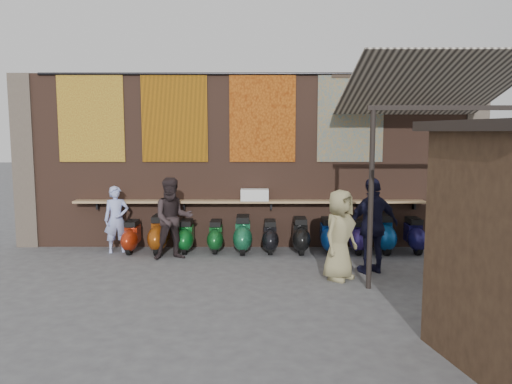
# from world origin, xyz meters

# --- Properties ---
(ground) EXTENTS (70.00, 70.00, 0.00)m
(ground) POSITION_xyz_m (0.00, 0.00, 0.00)
(ground) COLOR #474749
(ground) RESTS_ON ground
(brick_wall) EXTENTS (10.00, 0.40, 4.00)m
(brick_wall) POSITION_xyz_m (0.00, 2.70, 2.00)
(brick_wall) COLOR brown
(brick_wall) RESTS_ON ground
(pier_left) EXTENTS (0.50, 0.50, 4.00)m
(pier_left) POSITION_xyz_m (-5.20, 2.70, 2.00)
(pier_left) COLOR #4C4238
(pier_left) RESTS_ON ground
(pier_right) EXTENTS (0.50, 0.50, 4.00)m
(pier_right) POSITION_xyz_m (5.20, 2.70, 2.00)
(pier_right) COLOR #4C4238
(pier_right) RESTS_ON ground
(eating_counter) EXTENTS (8.00, 0.32, 0.05)m
(eating_counter) POSITION_xyz_m (0.00, 2.33, 1.10)
(eating_counter) COLOR #9E7A51
(eating_counter) RESTS_ON brick_wall
(shelf_box) EXTENTS (0.63, 0.29, 0.26)m
(shelf_box) POSITION_xyz_m (0.12, 2.30, 1.26)
(shelf_box) COLOR white
(shelf_box) RESTS_ON eating_counter
(tapestry_redgold) EXTENTS (1.50, 0.02, 2.00)m
(tapestry_redgold) POSITION_xyz_m (-3.60, 2.48, 3.00)
(tapestry_redgold) COLOR maroon
(tapestry_redgold) RESTS_ON brick_wall
(tapestry_sun) EXTENTS (1.50, 0.02, 2.00)m
(tapestry_sun) POSITION_xyz_m (-1.70, 2.48, 3.00)
(tapestry_sun) COLOR orange
(tapestry_sun) RESTS_ON brick_wall
(tapestry_orange) EXTENTS (1.50, 0.02, 2.00)m
(tapestry_orange) POSITION_xyz_m (0.30, 2.48, 3.00)
(tapestry_orange) COLOR #AE5715
(tapestry_orange) RESTS_ON brick_wall
(tapestry_multi) EXTENTS (1.50, 0.02, 2.00)m
(tapestry_multi) POSITION_xyz_m (2.30, 2.48, 3.00)
(tapestry_multi) COLOR #246084
(tapestry_multi) RESTS_ON brick_wall
(hang_rail) EXTENTS (9.50, 0.06, 0.06)m
(hang_rail) POSITION_xyz_m (0.00, 2.47, 3.98)
(hang_rail) COLOR black
(hang_rail) RESTS_ON brick_wall
(scooter_stool_0) EXTENTS (0.33, 0.74, 0.71)m
(scooter_stool_0) POSITION_xyz_m (-2.63, 1.98, 0.35)
(scooter_stool_0) COLOR maroon
(scooter_stool_0) RESTS_ON ground
(scooter_stool_1) EXTENTS (0.39, 0.87, 0.83)m
(scooter_stool_1) POSITION_xyz_m (-2.00, 1.96, 0.41)
(scooter_stool_1) COLOR #7D380B
(scooter_stool_1) RESTS_ON ground
(scooter_stool_2) EXTENTS (0.34, 0.75, 0.72)m
(scooter_stool_2) POSITION_xyz_m (-1.41, 2.01, 0.36)
(scooter_stool_2) COLOR #0C591E
(scooter_stool_2) RESTS_ON ground
(scooter_stool_3) EXTENTS (0.33, 0.74, 0.70)m
(scooter_stool_3) POSITION_xyz_m (-0.75, 2.04, 0.35)
(scooter_stool_3) COLOR #0F4E1D
(scooter_stool_3) RESTS_ON ground
(scooter_stool_4) EXTENTS (0.39, 0.86, 0.82)m
(scooter_stool_4) POSITION_xyz_m (-0.14, 1.97, 0.41)
(scooter_stool_4) COLOR #165B38
(scooter_stool_4) RESTS_ON ground
(scooter_stool_5) EXTENTS (0.34, 0.75, 0.71)m
(scooter_stool_5) POSITION_xyz_m (0.47, 1.99, 0.36)
(scooter_stool_5) COLOR black
(scooter_stool_5) RESTS_ON ground
(scooter_stool_6) EXTENTS (0.37, 0.82, 0.77)m
(scooter_stool_6) POSITION_xyz_m (1.14, 1.95, 0.39)
(scooter_stool_6) COLOR black
(scooter_stool_6) RESTS_ON ground
(scooter_stool_7) EXTENTS (0.36, 0.81, 0.77)m
(scooter_stool_7) POSITION_xyz_m (1.77, 1.96, 0.38)
(scooter_stool_7) COLOR navy
(scooter_stool_7) RESTS_ON ground
(scooter_stool_8) EXTENTS (0.34, 0.76, 0.72)m
(scooter_stool_8) POSITION_xyz_m (2.39, 1.97, 0.36)
(scooter_stool_8) COLOR navy
(scooter_stool_8) RESTS_ON ground
(scooter_stool_9) EXTENTS (0.40, 0.89, 0.85)m
(scooter_stool_9) POSITION_xyz_m (3.00, 1.99, 0.42)
(scooter_stool_9) COLOR navy
(scooter_stool_9) RESTS_ON ground
(scooter_stool_10) EXTENTS (0.36, 0.81, 0.77)m
(scooter_stool_10) POSITION_xyz_m (3.70, 1.99, 0.38)
(scooter_stool_10) COLOR #151246
(scooter_stool_10) RESTS_ON ground
(diner_left) EXTENTS (0.64, 0.53, 1.49)m
(diner_left) POSITION_xyz_m (-2.96, 2.00, 0.74)
(diner_left) COLOR #A0AEE9
(diner_left) RESTS_ON ground
(diner_right) EXTENTS (1.00, 0.87, 1.74)m
(diner_right) POSITION_xyz_m (-1.60, 1.40, 0.87)
(diner_right) COLOR #2B2123
(diner_right) RESTS_ON ground
(shopper_navy) EXTENTS (1.16, 0.77, 1.83)m
(shopper_navy) POSITION_xyz_m (2.37, 0.36, 0.91)
(shopper_navy) COLOR black
(shopper_navy) RESTS_ON ground
(shopper_grey) EXTENTS (1.21, 0.98, 1.63)m
(shopper_grey) POSITION_xyz_m (4.39, 0.27, 0.82)
(shopper_grey) COLOR slate
(shopper_grey) RESTS_ON ground
(shopper_tan) EXTENTS (0.93, 0.95, 1.65)m
(shopper_tan) POSITION_xyz_m (1.68, -0.06, 0.83)
(shopper_tan) COLOR #958B5E
(shopper_tan) RESTS_ON ground
(stall_sign) EXTENTS (1.18, 0.28, 0.50)m
(stall_sign) POSITION_xyz_m (3.51, -2.46, 1.95)
(stall_sign) COLOR gold
(stall_sign) RESTS_ON market_stall
(stall_shelf) EXTENTS (2.04, 0.51, 0.06)m
(stall_shelf) POSITION_xyz_m (3.51, -2.46, 0.98)
(stall_shelf) COLOR #473321
(stall_shelf) RESTS_ON market_stall
(awning_canvas) EXTENTS (3.20, 3.28, 0.97)m
(awning_canvas) POSITION_xyz_m (3.50, 0.90, 3.55)
(awning_canvas) COLOR beige
(awning_canvas) RESTS_ON brick_wall
(awning_ledger) EXTENTS (3.30, 0.08, 0.12)m
(awning_ledger) POSITION_xyz_m (3.50, 2.49, 3.95)
(awning_ledger) COLOR #33261C
(awning_ledger) RESTS_ON brick_wall
(awning_header) EXTENTS (3.00, 0.08, 0.08)m
(awning_header) POSITION_xyz_m (3.50, -0.60, 3.08)
(awning_header) COLOR black
(awning_header) RESTS_ON awning_post_left
(awning_post_left) EXTENTS (0.09, 0.09, 3.10)m
(awning_post_left) POSITION_xyz_m (2.10, -0.60, 1.55)
(awning_post_left) COLOR black
(awning_post_left) RESTS_ON ground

